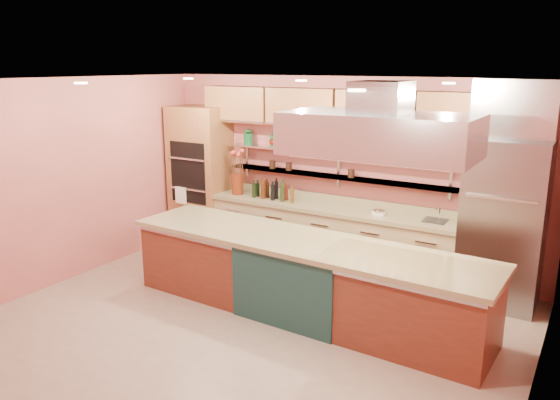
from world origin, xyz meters
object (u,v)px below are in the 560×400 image
Objects in this scene: refrigerator at (503,224)px; green_canister at (291,142)px; island at (302,277)px; flower_vase at (238,184)px; copper_kettle at (277,142)px; kitchen_scale at (379,212)px.

refrigerator reaches higher than green_canister.
island is 2.64m from flower_vase.
copper_kettle is (0.61, 0.22, 0.70)m from flower_vase.
refrigerator reaches higher than copper_kettle.
kitchen_scale is 0.83× the size of copper_kettle.
kitchen_scale is at bearing -8.15° from green_canister.
flower_vase is (-2.04, 1.55, 0.63)m from island.
island is at bearing -78.97° from kitchen_scale.
flower_vase is 1.67× the size of green_canister.
flower_vase is 0.95m from copper_kettle.
kitchen_scale is (2.40, 0.00, -0.12)m from flower_vase.
refrigerator is at bearing -3.85° from copper_kettle.
island is (-1.98, -1.54, -0.58)m from refrigerator.
refrigerator is 3.26m from green_canister.
flower_vase is at bearing -160.05° from copper_kettle.
refrigerator reaches higher than kitchen_scale.
island is 22.33× the size of green_canister.
refrigerator is at bearing 23.76° from kitchen_scale.
copper_kettle is at bearing 19.95° from flower_vase.
kitchen_scale is at bearing 179.65° from refrigerator.
green_canister is (-3.16, 0.23, 0.77)m from refrigerator.
green_canister reaches higher than island.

